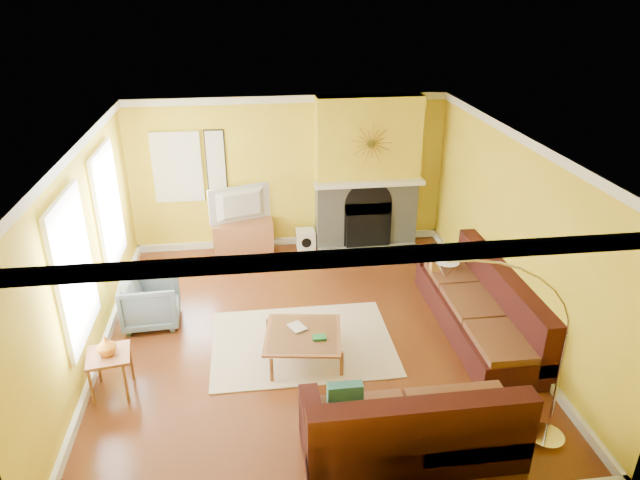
{
  "coord_description": "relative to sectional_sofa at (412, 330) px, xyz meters",
  "views": [
    {
      "loc": [
        -0.71,
        -6.55,
        4.45
      ],
      "look_at": [
        0.2,
        0.4,
        1.23
      ],
      "focal_mm": 32.0,
      "sensor_mm": 36.0,
      "label": 1
    }
  ],
  "objects": [
    {
      "name": "subwoofer",
      "position": [
        -0.97,
        3.52,
        -0.28
      ],
      "size": [
        0.33,
        0.33,
        0.33
      ],
      "primitive_type": "cube",
      "color": "white",
      "rests_on": "floor"
    },
    {
      "name": "rug",
      "position": [
        -1.33,
        0.53,
        -0.44
      ],
      "size": [
        2.4,
        1.8,
        0.02
      ],
      "primitive_type": "cube",
      "color": "beige",
      "rests_on": "floor"
    },
    {
      "name": "side_table",
      "position": [
        -3.64,
        -0.14,
        -0.19
      ],
      "size": [
        0.55,
        0.55,
        0.53
      ],
      "primitive_type": null,
      "rotation": [
        0.0,
        0.0,
        0.16
      ],
      "color": "#945A36",
      "rests_on": "floor"
    },
    {
      "name": "book",
      "position": [
        -1.5,
        0.31,
        -0.06
      ],
      "size": [
        0.26,
        0.29,
        0.02
      ],
      "primitive_type": "imported",
      "rotation": [
        0.0,
        0.0,
        0.46
      ],
      "color": "white",
      "rests_on": "coffee_table"
    },
    {
      "name": "window_left_near",
      "position": [
        -3.94,
        2.04,
        1.05
      ],
      "size": [
        0.06,
        1.22,
        1.72
      ],
      "primitive_type": "cube",
      "color": "white",
      "rests_on": "wall_left"
    },
    {
      "name": "media_console",
      "position": [
        -2.07,
        3.47,
        -0.16
      ],
      "size": [
        1.04,
        0.47,
        0.57
      ],
      "primitive_type": "cube",
      "color": "#945A36",
      "rests_on": "floor"
    },
    {
      "name": "window_back",
      "position": [
        -3.12,
        3.7,
        1.1
      ],
      "size": [
        0.82,
        0.06,
        1.22
      ],
      "primitive_type": "cube",
      "color": "white",
      "rests_on": "wall_back"
    },
    {
      "name": "wall_left",
      "position": [
        -3.98,
        0.74,
        0.9
      ],
      "size": [
        0.02,
        6.0,
        2.7
      ],
      "primitive_type": "cube",
      "color": "yellow",
      "rests_on": "ground"
    },
    {
      "name": "floor",
      "position": [
        -1.22,
        0.74,
        -0.46
      ],
      "size": [
        5.5,
        6.0,
        0.02
      ],
      "primitive_type": "cube",
      "color": "brown",
      "rests_on": "ground"
    },
    {
      "name": "crown_molding",
      "position": [
        -1.22,
        0.74,
        2.19
      ],
      "size": [
        5.5,
        6.0,
        0.12
      ],
      "primitive_type": null,
      "color": "white",
      "rests_on": "ceiling"
    },
    {
      "name": "armchair",
      "position": [
        -3.38,
        1.32,
        -0.1
      ],
      "size": [
        0.81,
        0.79,
        0.71
      ],
      "primitive_type": "imported",
      "rotation": [
        0.0,
        0.0,
        1.62
      ],
      "color": "slate",
      "rests_on": "floor"
    },
    {
      "name": "hearth",
      "position": [
        0.13,
        2.99,
        -0.42
      ],
      "size": [
        1.8,
        0.7,
        0.06
      ],
      "primitive_type": "cube",
      "color": "gray",
      "rests_on": "floor"
    },
    {
      "name": "wall_back",
      "position": [
        -1.22,
        3.75,
        0.9
      ],
      "size": [
        5.5,
        0.02,
        2.7
      ],
      "primitive_type": "cube",
      "color": "yellow",
      "rests_on": "ground"
    },
    {
      "name": "coffee_table",
      "position": [
        -1.35,
        0.21,
        -0.26
      ],
      "size": [
        1.08,
        1.08,
        0.38
      ],
      "primitive_type": null,
      "rotation": [
        0.0,
        0.0,
        -0.15
      ],
      "color": "white",
      "rests_on": "floor"
    },
    {
      "name": "ceiling",
      "position": [
        -1.22,
        0.74,
        2.26
      ],
      "size": [
        5.5,
        6.0,
        0.02
      ],
      "primitive_type": "cube",
      "color": "white",
      "rests_on": "ground"
    },
    {
      "name": "wall_art",
      "position": [
        -2.47,
        3.71,
        1.15
      ],
      "size": [
        0.34,
        0.04,
        1.14
      ],
      "primitive_type": "cube",
      "color": "white",
      "rests_on": "wall_back"
    },
    {
      "name": "arc_lamp",
      "position": [
        0.46,
        -1.55,
        0.65
      ],
      "size": [
        1.39,
        0.36,
        2.19
      ],
      "primitive_type": null,
      "color": "silver",
      "rests_on": "floor"
    },
    {
      "name": "fireplace",
      "position": [
        0.13,
        3.54,
        0.9
      ],
      "size": [
        1.8,
        0.4,
        2.7
      ],
      "primitive_type": null,
      "color": "gray",
      "rests_on": "floor"
    },
    {
      "name": "wall_front",
      "position": [
        -1.22,
        -2.27,
        0.9
      ],
      "size": [
        5.5,
        0.02,
        2.7
      ],
      "primitive_type": "cube",
      "color": "yellow",
      "rests_on": "ground"
    },
    {
      "name": "sectional_sofa",
      "position": [
        0.0,
        0.0,
        0.0
      ],
      "size": [
        3.06,
        3.92,
        0.9
      ],
      "primitive_type": null,
      "color": "#371311",
      "rests_on": "floor"
    },
    {
      "name": "wall_right",
      "position": [
        1.54,
        0.74,
        0.9
      ],
      "size": [
        0.02,
        6.0,
        2.7
      ],
      "primitive_type": "cube",
      "color": "yellow",
      "rests_on": "ground"
    },
    {
      "name": "baseboard",
      "position": [
        -1.22,
        0.74,
        -0.39
      ],
      "size": [
        5.5,
        6.0,
        0.12
      ],
      "primitive_type": null,
      "color": "white",
      "rests_on": "floor"
    },
    {
      "name": "mantel",
      "position": [
        0.13,
        3.3,
        0.8
      ],
      "size": [
        1.92,
        0.22,
        0.08
      ],
      "primitive_type": "cube",
      "color": "white",
      "rests_on": "fireplace"
    },
    {
      "name": "sunburst",
      "position": [
        0.13,
        3.31,
        1.5
      ],
      "size": [
        0.7,
        0.04,
        0.7
      ],
      "primitive_type": null,
      "color": "olive",
      "rests_on": "fireplace"
    },
    {
      "name": "window_left_far",
      "position": [
        -3.94,
        0.14,
        1.05
      ],
      "size": [
        0.06,
        1.22,
        1.72
      ],
      "primitive_type": "cube",
      "color": "white",
      "rests_on": "wall_left"
    },
    {
      "name": "tv",
      "position": [
        -2.07,
        3.47,
        0.44
      ],
      "size": [
        1.1,
        0.5,
        0.64
      ],
      "primitive_type": "imported",
      "rotation": [
        0.0,
        0.0,
        3.48
      ],
      "color": "black",
      "rests_on": "media_console"
    },
    {
      "name": "vase",
      "position": [
        -3.64,
        -0.14,
        0.19
      ],
      "size": [
        0.25,
        0.25,
        0.23
      ],
      "primitive_type": "imported",
      "rotation": [
        0.0,
        0.0,
        0.14
      ],
      "color": "orange",
      "rests_on": "side_table"
    }
  ]
}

